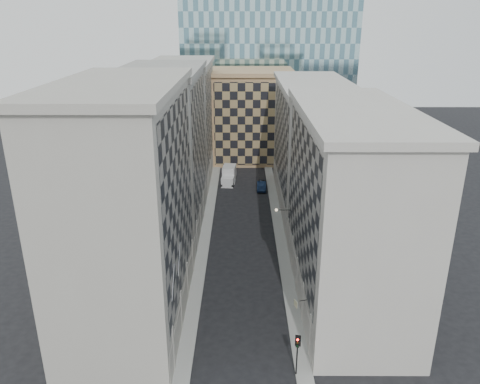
{
  "coord_description": "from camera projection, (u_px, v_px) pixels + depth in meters",
  "views": [
    {
      "loc": [
        -0.14,
        -30.02,
        28.87
      ],
      "look_at": [
        -0.32,
        15.41,
        11.83
      ],
      "focal_mm": 35.0,
      "sensor_mm": 36.0,
      "label": 1
    }
  ],
  "objects": [
    {
      "name": "box_truck",
      "position": [
        229.0,
        176.0,
        86.34
      ],
      "size": [
        2.74,
        5.71,
        3.04
      ],
      "rotation": [
        0.0,
        0.0,
        -0.09
      ],
      "color": "silver",
      "rests_on": "ground"
    },
    {
      "name": "tan_block",
      "position": [
        252.0,
        115.0,
        98.5
      ],
      "size": [
        16.8,
        14.8,
        18.8
      ],
      "color": "tan",
      "rests_on": "ground"
    },
    {
      "name": "bldg_left_c",
      "position": [
        184.0,
        122.0,
        85.98
      ],
      "size": [
        10.8,
        22.8,
        21.7
      ],
      "color": "#A6A095",
      "rests_on": "ground"
    },
    {
      "name": "dark_car",
      "position": [
        262.0,
        186.0,
        83.11
      ],
      "size": [
        1.78,
        4.54,
        1.47
      ],
      "primitive_type": "imported",
      "rotation": [
        0.0,
        0.0,
        -0.05
      ],
      "color": "#101F3B",
      "rests_on": "ground"
    },
    {
      "name": "sidewalk_west",
      "position": [
        206.0,
        233.0,
        66.33
      ],
      "size": [
        1.5,
        100.0,
        0.15
      ],
      "primitive_type": "cube",
      "color": "#969691",
      "rests_on": "ground"
    },
    {
      "name": "bldg_left_b",
      "position": [
        165.0,
        151.0,
        65.21
      ],
      "size": [
        10.8,
        22.8,
        22.7
      ],
      "color": "gray",
      "rests_on": "ground"
    },
    {
      "name": "bldg_right_b",
      "position": [
        311.0,
        145.0,
        74.08
      ],
      "size": [
        10.8,
        28.8,
        19.7
      ],
      "color": "#B6AFA6",
      "rests_on": "ground"
    },
    {
      "name": "shop_sign",
      "position": [
        296.0,
        303.0,
        43.55
      ],
      "size": [
        1.19,
        0.64,
        0.73
      ],
      "rotation": [
        0.0,
        0.0,
        0.3
      ],
      "color": "black",
      "rests_on": "ground"
    },
    {
      "name": "bracket_lamp",
      "position": [
        278.0,
        210.0,
        58.53
      ],
      "size": [
        1.98,
        0.36,
        0.36
      ],
      "color": "black",
      "rests_on": "ground"
    },
    {
      "name": "bldg_left_a",
      "position": [
        129.0,
        208.0,
        44.44
      ],
      "size": [
        10.8,
        22.8,
        23.7
      ],
      "color": "#A6A095",
      "rests_on": "ground"
    },
    {
      "name": "flagpoles_left",
      "position": [
        176.0,
        270.0,
        41.08
      ],
      "size": [
        0.1,
        6.33,
        2.33
      ],
      "color": "gray",
      "rests_on": "ground"
    },
    {
      "name": "bldg_right_a",
      "position": [
        347.0,
        207.0,
        48.63
      ],
      "size": [
        10.8,
        26.8,
        20.7
      ],
      "color": "#B6AFA6",
      "rests_on": "ground"
    },
    {
      "name": "traffic_light",
      "position": [
        297.0,
        347.0,
        39.16
      ],
      "size": [
        0.48,
        0.46,
        3.87
      ],
      "rotation": [
        0.0,
        0.0,
        -0.25
      ],
      "color": "black",
      "rests_on": "sidewalk_east"
    },
    {
      "name": "sidewalk_east",
      "position": [
        280.0,
        233.0,
        66.29
      ],
      "size": [
        1.5,
        100.0,
        0.15
      ],
      "primitive_type": "cube",
      "color": "#969691",
      "rests_on": "ground"
    },
    {
      "name": "church_tower",
      "position": [
        243.0,
        26.0,
        105.56
      ],
      "size": [
        7.2,
        7.2,
        51.5
      ],
      "color": "#2B2521",
      "rests_on": "ground"
    }
  ]
}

